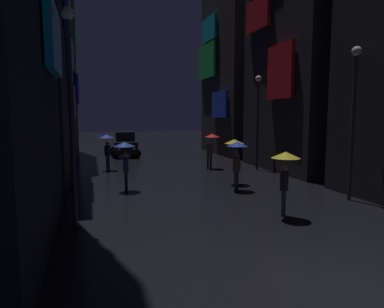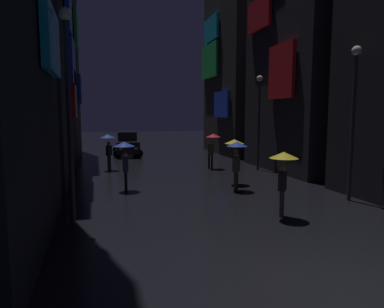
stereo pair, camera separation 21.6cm
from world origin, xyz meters
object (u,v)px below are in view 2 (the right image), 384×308
pedestrian_midstreet_centre_yellow (235,149)px  streetlamp_right_near (354,106)px  streetlamp_right_far (259,111)px  pedestrian_foreground_left_blue (237,152)px  car_distant (127,144)px  pedestrian_foreground_right_yellow (283,166)px  pedestrian_near_crossing_red (212,141)px  pedestrian_far_right_blue (108,142)px  streetlamp_left_near (68,94)px  pedestrian_midstreet_left_blue (125,152)px

pedestrian_midstreet_centre_yellow → streetlamp_right_near: 5.39m
streetlamp_right_far → pedestrian_foreground_left_blue: bearing=-125.3°
car_distant → pedestrian_foreground_right_yellow: bearing=-79.6°
car_distant → streetlamp_right_far: size_ratio=0.76×
pedestrian_near_crossing_red → car_distant: pedestrian_near_crossing_red is taller
pedestrian_far_right_blue → car_distant: pedestrian_far_right_blue is taller
pedestrian_foreground_left_blue → streetlamp_right_near: bearing=-38.2°
pedestrian_midstreet_centre_yellow → car_distant: pedestrian_midstreet_centre_yellow is taller
streetlamp_right_far → streetlamp_right_near: streetlamp_right_near is taller
pedestrian_foreground_left_blue → streetlamp_left_near: bearing=-155.9°
pedestrian_midstreet_centre_yellow → streetlamp_right_far: bearing=50.3°
streetlamp_right_far → streetlamp_left_near: (-10.00, -7.84, 0.39)m
pedestrian_near_crossing_red → streetlamp_left_near: streetlamp_left_near is taller
pedestrian_far_right_blue → pedestrian_near_crossing_red: bearing=-11.1°
pedestrian_near_crossing_red → pedestrian_far_right_blue: bearing=168.9°
pedestrian_near_crossing_red → pedestrian_midstreet_centre_yellow: (-0.52, -4.70, 0.00)m
pedestrian_far_right_blue → streetlamp_right_near: 13.26m
pedestrian_midstreet_left_blue → car_distant: 12.76m
streetlamp_right_near → streetlamp_left_near: bearing=-179.0°
pedestrian_far_right_blue → pedestrian_foreground_right_yellow: bearing=-66.0°
streetlamp_left_near → streetlamp_right_near: 10.00m
pedestrian_midstreet_left_blue → car_distant: pedestrian_midstreet_left_blue is taller
car_distant → streetlamp_right_far: 11.64m
streetlamp_left_near → pedestrian_foreground_right_yellow: bearing=-9.7°
car_distant → streetlamp_left_near: bearing=-100.4°
pedestrian_foreground_right_yellow → streetlamp_right_near: bearing=19.1°
pedestrian_midstreet_left_blue → pedestrian_far_right_blue: (-0.48, 5.89, 0.00)m
pedestrian_midstreet_left_blue → pedestrian_foreground_right_yellow: size_ratio=1.00×
pedestrian_foreground_right_yellow → streetlamp_right_near: (3.62, 1.25, 1.92)m
pedestrian_midstreet_centre_yellow → pedestrian_foreground_left_blue: bearing=-109.4°
pedestrian_far_right_blue → car_distant: bearing=76.0°
pedestrian_midstreet_left_blue → pedestrian_near_crossing_red: 7.30m
pedestrian_foreground_left_blue → pedestrian_far_right_blue: 8.79m
pedestrian_near_crossing_red → car_distant: size_ratio=0.50×
pedestrian_foreground_left_blue → streetlamp_right_far: (3.49, 4.93, 1.79)m
pedestrian_midstreet_left_blue → streetlamp_right_far: (8.11, 3.66, 1.79)m
pedestrian_near_crossing_red → streetlamp_right_far: 3.26m
pedestrian_foreground_right_yellow → pedestrian_midstreet_left_blue: bearing=130.4°
pedestrian_foreground_left_blue → streetlamp_right_near: streetlamp_right_near is taller
streetlamp_left_near → pedestrian_midstreet_centre_yellow: bearing=31.0°
pedestrian_midstreet_left_blue → streetlamp_right_near: size_ratio=0.37×
pedestrian_midstreet_centre_yellow → streetlamp_right_far: (3.04, 3.67, 1.79)m
pedestrian_midstreet_centre_yellow → pedestrian_foreground_right_yellow: bearing=-96.2°
pedestrian_far_right_blue → streetlamp_right_far: (8.59, -2.23, 1.79)m
pedestrian_foreground_right_yellow → car_distant: bearing=100.4°
pedestrian_midstreet_left_blue → streetlamp_right_near: streetlamp_right_near is taller
pedestrian_foreground_right_yellow → streetlamp_right_far: bearing=67.9°
pedestrian_midstreet_left_blue → streetlamp_left_near: 5.08m
pedestrian_near_crossing_red → streetlamp_left_near: 11.81m
pedestrian_midstreet_left_blue → pedestrian_midstreet_centre_yellow: size_ratio=1.00×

